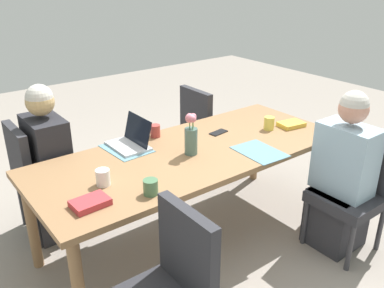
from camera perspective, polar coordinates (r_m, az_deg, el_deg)
The scene contains 19 objects.
ground_plane at distance 3.30m, azimuth -0.00°, elevation -12.59°, with size 10.00×10.00×0.00m, color gray.
dining_table at distance 2.96m, azimuth -0.00°, elevation -2.14°, with size 2.29×0.94×0.74m.
chair_far_left_near at distance 3.32m, azimuth -20.45°, elevation -3.96°, with size 0.44×0.44×0.90m.
person_far_left_near at distance 3.27m, azimuth -18.95°, elevation -3.59°, with size 0.36×0.40×1.19m.
chair_near_left_mid at distance 3.19m, azimuth 21.55°, elevation -5.24°, with size 0.44×0.44×0.90m.
person_near_left_mid at distance 3.15m, azimuth 19.98°, elevation -4.84°, with size 0.36×0.40×1.19m.
chair_far_left_far at distance 3.99m, azimuth 1.82°, elevation 2.23°, with size 0.44×0.44×0.90m.
chair_near_right_near at distance 2.14m, azimuth -3.22°, elevation -19.16°, with size 0.44×0.44×0.90m.
flower_vase at distance 2.82m, azimuth -0.14°, elevation 1.23°, with size 0.09×0.10×0.30m.
placemat_far_left_near at distance 2.99m, azimuth -9.05°, elevation -0.63°, with size 0.36×0.26×0.00m, color slate.
placemat_near_left_mid at distance 2.95m, azimuth 9.30°, elevation -1.04°, with size 0.36×0.26×0.00m, color slate.
laptop_far_left_near at distance 3.01m, azimuth -8.41°, elevation 0.43°, with size 0.22×0.32×0.21m.
coffee_mug_near_left at distance 3.16m, azimuth -5.10°, elevation 1.82°, with size 0.08×0.08×0.10m, color #AD3D38.
coffee_mug_near_right at distance 2.38m, azimuth -5.74°, elevation -5.94°, with size 0.09×0.09×0.09m, color #47704C.
coffee_mug_centre_left at distance 3.35m, azimuth 10.59°, elevation 2.83°, with size 0.08×0.08×0.10m, color #DBC64C.
coffee_mug_centre_right at distance 2.52m, azimuth -12.20°, elevation -4.53°, with size 0.08×0.08×0.10m, color white.
book_red_cover at distance 3.46m, azimuth 13.55°, elevation 2.66°, with size 0.20×0.14×0.03m, color gold.
book_blue_cover at distance 2.34m, azimuth -13.88°, elevation -7.89°, with size 0.20×0.14×0.04m, color #B73338.
phone_black at distance 3.24m, azimuth 3.69°, elevation 1.60°, with size 0.15×0.07×0.01m, color black.
Camera 1 is at (-1.62, -2.12, 1.95)m, focal length 38.61 mm.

